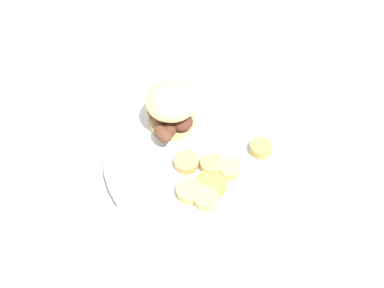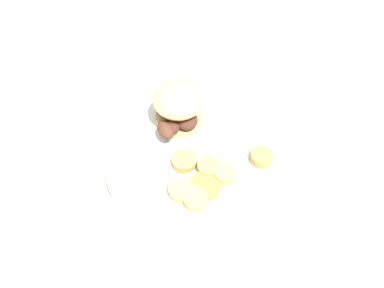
% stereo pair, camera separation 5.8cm
% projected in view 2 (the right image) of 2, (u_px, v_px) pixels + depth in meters
% --- Properties ---
extents(ground_plane, '(4.00, 4.00, 0.00)m').
position_uv_depth(ground_plane, '(192.00, 161.00, 0.62)').
color(ground_plane, '#B2A899').
extents(dinner_plate, '(0.29, 0.29, 0.02)m').
position_uv_depth(dinner_plate, '(192.00, 157.00, 0.61)').
color(dinner_plate, white).
rests_on(dinner_plate, ground_plane).
extents(sandwich, '(0.10, 0.09, 0.08)m').
position_uv_depth(sandwich, '(176.00, 107.00, 0.61)').
color(sandwich, tan).
rests_on(sandwich, dinner_plate).
extents(potato_round_0, '(0.04, 0.04, 0.01)m').
position_uv_depth(potato_round_0, '(226.00, 174.00, 0.57)').
color(potato_round_0, '#DBB766').
rests_on(potato_round_0, dinner_plate).
extents(potato_round_1, '(0.04, 0.04, 0.01)m').
position_uv_depth(potato_round_1, '(262.00, 157.00, 0.59)').
color(potato_round_1, tan).
rests_on(potato_round_1, dinner_plate).
extents(potato_round_2, '(0.04, 0.04, 0.01)m').
position_uv_depth(potato_round_2, '(184.00, 161.00, 0.59)').
color(potato_round_2, tan).
rests_on(potato_round_2, dinner_plate).
extents(potato_round_3, '(0.04, 0.04, 0.01)m').
position_uv_depth(potato_round_3, '(196.00, 200.00, 0.55)').
color(potato_round_3, '#DBB766').
rests_on(potato_round_3, dinner_plate).
extents(potato_round_4, '(0.04, 0.04, 0.01)m').
position_uv_depth(potato_round_4, '(209.00, 167.00, 0.58)').
color(potato_round_4, tan).
rests_on(potato_round_4, dinner_plate).
extents(potato_round_5, '(0.05, 0.05, 0.01)m').
position_uv_depth(potato_round_5, '(207.00, 185.00, 0.56)').
color(potato_round_5, '#BC8942').
rests_on(potato_round_5, dinner_plate).
extents(potato_round_6, '(0.04, 0.04, 0.01)m').
position_uv_depth(potato_round_6, '(181.00, 190.00, 0.56)').
color(potato_round_6, '#DBB766').
rests_on(potato_round_6, dinner_plate).
extents(fork, '(0.12, 0.11, 0.00)m').
position_uv_depth(fork, '(84.00, 267.00, 0.52)').
color(fork, silver).
rests_on(fork, ground_plane).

